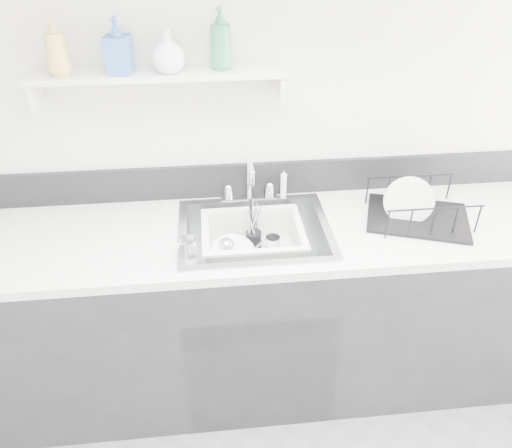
{
  "coord_description": "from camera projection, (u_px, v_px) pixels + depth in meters",
  "views": [
    {
      "loc": [
        -0.18,
        -0.55,
        2.1
      ],
      "look_at": [
        0.0,
        1.14,
        0.98
      ],
      "focal_mm": 35.0,
      "sensor_mm": 36.0,
      "label": 1
    }
  ],
  "objects": [
    {
      "name": "utensil_cup",
      "position": [
        254.0,
        239.0,
        2.22
      ],
      "size": [
        0.07,
        0.07,
        0.24
      ],
      "rotation": [
        0.0,
        0.0,
        0.2
      ],
      "color": "black",
      "rests_on": "wash_tub"
    },
    {
      "name": "counter_run",
      "position": [
        255.0,
        310.0,
        2.36
      ],
      "size": [
        3.2,
        0.62,
        0.92
      ],
      "color": "black",
      "rests_on": "ground"
    },
    {
      "name": "soap_bottle_d",
      "position": [
        221.0,
        38.0,
        1.89
      ],
      "size": [
        0.11,
        0.11,
        0.23
      ],
      "primitive_type": "imported",
      "rotation": [
        0.0,
        0.0,
        -0.3
      ],
      "color": "#2E7D50",
      "rests_on": "wall_shelf"
    },
    {
      "name": "soap_bottle_b",
      "position": [
        118.0,
        46.0,
        1.85
      ],
      "size": [
        0.1,
        0.1,
        0.2
      ],
      "primitive_type": "imported",
      "rotation": [
        0.0,
        0.0,
        -0.11
      ],
      "color": "#346AB1",
      "rests_on": "wall_shelf"
    },
    {
      "name": "soap_bottle_a",
      "position": [
        56.0,
        46.0,
        1.82
      ],
      "size": [
        0.11,
        0.11,
        0.21
      ],
      "primitive_type": "imported",
      "rotation": [
        0.0,
        0.0,
        -0.41
      ],
      "color": "#D3B354",
      "rests_on": "wall_shelf"
    },
    {
      "name": "wall_shelf",
      "position": [
        159.0,
        76.0,
        1.94
      ],
      "size": [
        1.0,
        0.16,
        0.12
      ],
      "color": "silver",
      "rests_on": "room_shell"
    },
    {
      "name": "faucet",
      "position": [
        249.0,
        189.0,
        2.28
      ],
      "size": [
        0.26,
        0.18,
        0.23
      ],
      "color": "silver",
      "rests_on": "counter_run"
    },
    {
      "name": "soap_bottle_c",
      "position": [
        168.0,
        51.0,
        1.87
      ],
      "size": [
        0.13,
        0.13,
        0.16
      ],
      "primitive_type": "imported",
      "rotation": [
        0.0,
        0.0,
        -0.08
      ],
      "color": "white",
      "rests_on": "wall_shelf"
    },
    {
      "name": "backsplash",
      "position": [
        248.0,
        179.0,
        2.31
      ],
      "size": [
        3.2,
        0.02,
        0.16
      ],
      "primitive_type": "cube",
      "color": "black",
      "rests_on": "counter_run"
    },
    {
      "name": "ladle",
      "position": [
        242.0,
        254.0,
        2.15
      ],
      "size": [
        0.31,
        0.24,
        0.09
      ],
      "primitive_type": null,
      "rotation": [
        0.0,
        0.0,
        -0.53
      ],
      "color": "silver",
      "rests_on": "wash_tub"
    },
    {
      "name": "bowl_small",
      "position": [
        279.0,
        265.0,
        2.12
      ],
      "size": [
        0.12,
        0.12,
        0.03
      ],
      "primitive_type": "imported",
      "rotation": [
        0.0,
        0.0,
        -0.14
      ],
      "color": "white",
      "rests_on": "wash_tub"
    },
    {
      "name": "dish_rack",
      "position": [
        420.0,
        204.0,
        2.13
      ],
      "size": [
        0.51,
        0.44,
        0.15
      ],
      "primitive_type": null,
      "rotation": [
        0.0,
        0.0,
        -0.34
      ],
      "color": "black",
      "rests_on": "counter_run"
    },
    {
      "name": "plate_stack",
      "position": [
        235.0,
        258.0,
        2.15
      ],
      "size": [
        0.24,
        0.23,
        0.09
      ],
      "rotation": [
        0.0,
        0.0,
        -0.01
      ],
      "color": "white",
      "rests_on": "wash_tub"
    },
    {
      "name": "tumbler_in_tub",
      "position": [
        273.0,
        246.0,
        2.19
      ],
      "size": [
        0.07,
        0.07,
        0.09
      ],
      "primitive_type": "cylinder",
      "rotation": [
        0.0,
        0.0,
        -0.07
      ],
      "color": "white",
      "rests_on": "wash_tub"
    },
    {
      "name": "side_sprayer",
      "position": [
        284.0,
        184.0,
        2.29
      ],
      "size": [
        0.03,
        0.03,
        0.14
      ],
      "primitive_type": "cylinder",
      "color": "white",
      "rests_on": "counter_run"
    },
    {
      "name": "room_shell",
      "position": [
        295.0,
        138.0,
        1.02
      ],
      "size": [
        3.5,
        3.0,
        2.6
      ],
      "color": "silver",
      "rests_on": "ground"
    },
    {
      "name": "sink",
      "position": [
        255.0,
        247.0,
        2.16
      ],
      "size": [
        0.64,
        0.52,
        0.2
      ],
      "primitive_type": null,
      "color": "silver",
      "rests_on": "counter_run"
    },
    {
      "name": "tumbler_counter",
      "position": [
        187.0,
        251.0,
        1.89
      ],
      "size": [
        0.09,
        0.09,
        0.1
      ],
      "primitive_type": "cylinder",
      "rotation": [
        0.0,
        0.0,
        -0.21
      ],
      "color": "white",
      "rests_on": "counter_run"
    },
    {
      "name": "wash_tub",
      "position": [
        253.0,
        244.0,
        2.16
      ],
      "size": [
        0.46,
        0.39,
        0.17
      ],
      "primitive_type": null,
      "rotation": [
        0.0,
        0.0,
        -0.08
      ],
      "color": "white",
      "rests_on": "sink"
    }
  ]
}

